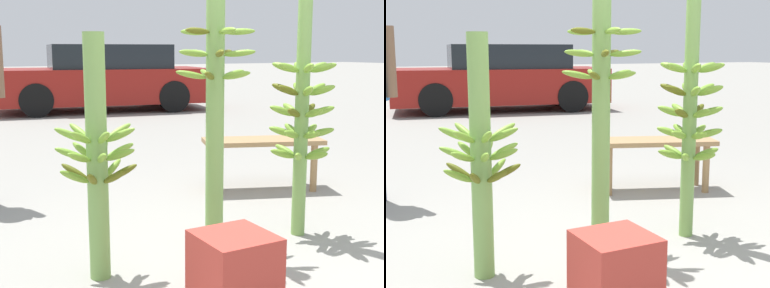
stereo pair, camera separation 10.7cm
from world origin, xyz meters
The scene contains 7 objects.
ground_plane centered at (0.00, 0.00, 0.00)m, with size 80.00×80.00×0.00m, color gray.
banana_stalk_left centered at (-0.75, 0.40, 0.67)m, with size 0.44×0.44×1.33m.
banana_stalk_center centered at (0.03, 0.48, 0.92)m, with size 0.48×0.48×1.73m.
banana_stalk_right centered at (0.67, 0.43, 0.86)m, with size 0.44×0.44×1.75m.
market_bench centered at (1.16, 1.52, 0.38)m, with size 1.11×0.71×0.46m.
parked_car centered at (2.08, 8.32, 0.66)m, with size 4.53×2.47×1.35m.
produce_crate centered at (-0.27, -0.21, 0.18)m, with size 0.36×0.36×0.36m.
Camera 2 is at (-1.55, -2.33, 1.24)m, focal length 50.00 mm.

